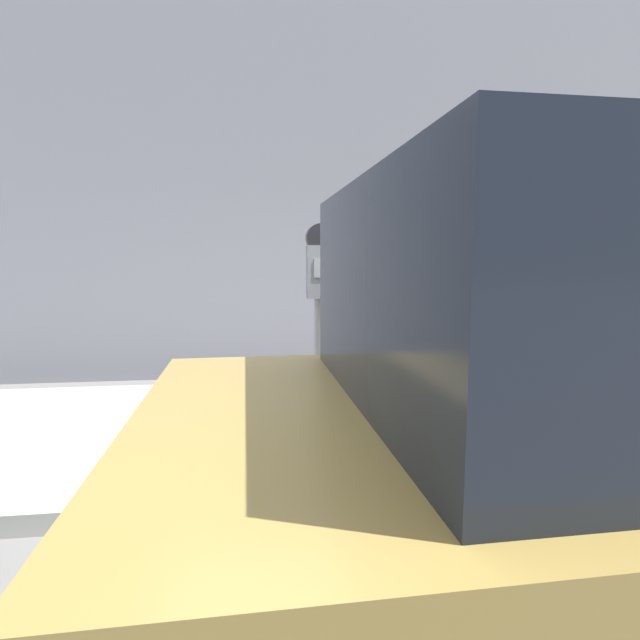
# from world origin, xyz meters

# --- Properties ---
(ground_plane) EXTENTS (60.00, 60.00, 0.00)m
(ground_plane) POSITION_xyz_m (0.00, 0.00, 0.00)
(ground_plane) COLOR slate
(sidewalk) EXTENTS (24.00, 2.80, 0.13)m
(sidewalk) POSITION_xyz_m (0.00, 2.20, 0.07)
(sidewalk) COLOR #ADAAA3
(sidewalk) RESTS_ON ground_plane
(building_facade) EXTENTS (24.00, 0.30, 4.82)m
(building_facade) POSITION_xyz_m (0.00, 4.53, 2.41)
(building_facade) COLOR gray
(building_facade) RESTS_ON ground_plane
(parking_meter) EXTENTS (0.18, 0.14, 1.60)m
(parking_meter) POSITION_xyz_m (-0.24, 1.34, 1.21)
(parking_meter) COLOR gray
(parking_meter) RESTS_ON sidewalk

